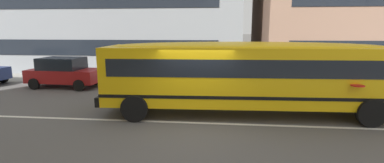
# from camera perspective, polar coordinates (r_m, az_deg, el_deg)

# --- Properties ---
(ground_plane) EXTENTS (400.00, 400.00, 0.00)m
(ground_plane) POSITION_cam_1_polar(r_m,az_deg,el_deg) (9.45, 0.75, -8.66)
(ground_plane) COLOR #54514F
(sidewalk_far) EXTENTS (120.00, 3.00, 0.01)m
(sidewalk_far) POSITION_cam_1_polar(r_m,az_deg,el_deg) (17.07, 3.08, 0.16)
(sidewalk_far) COLOR gray
(sidewalk_far) RESTS_ON ground_plane
(lane_centreline) EXTENTS (110.00, 0.16, 0.01)m
(lane_centreline) POSITION_cam_1_polar(r_m,az_deg,el_deg) (9.45, 0.75, -8.64)
(lane_centreline) COLOR silver
(lane_centreline) RESTS_ON ground_plane
(school_bus) EXTENTS (12.23, 2.95, 2.72)m
(school_bus) POSITION_cam_1_polar(r_m,az_deg,el_deg) (10.34, 12.62, 2.00)
(school_bus) COLOR yellow
(school_bus) RESTS_ON ground_plane
(parked_car_red_by_lamppost) EXTENTS (3.99, 2.05, 1.64)m
(parked_car_red_by_lamppost) POSITION_cam_1_polar(r_m,az_deg,el_deg) (16.68, -25.16, 1.82)
(parked_car_red_by_lamppost) COLOR maroon
(parked_car_red_by_lamppost) RESTS_ON ground_plane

